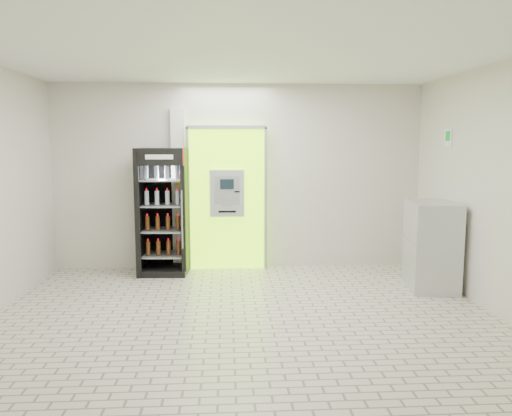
{
  "coord_description": "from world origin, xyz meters",
  "views": [
    {
      "loc": [
        -0.21,
        -5.66,
        2.04
      ],
      "look_at": [
        0.2,
        1.2,
        1.15
      ],
      "focal_mm": 35.0,
      "sensor_mm": 36.0,
      "label": 1
    }
  ],
  "objects": [
    {
      "name": "atm_assembly",
      "position": [
        -0.2,
        2.41,
        1.17
      ],
      "size": [
        1.3,
        0.24,
        2.33
      ],
      "color": "#8DEB0B",
      "rests_on": "ground"
    },
    {
      "name": "pillar",
      "position": [
        -0.98,
        2.45,
        1.3
      ],
      "size": [
        0.22,
        0.11,
        2.6
      ],
      "color": "silver",
      "rests_on": "ground"
    },
    {
      "name": "room_shell",
      "position": [
        0.0,
        0.0,
        1.84
      ],
      "size": [
        6.0,
        6.0,
        6.0
      ],
      "color": "beige",
      "rests_on": "ground"
    },
    {
      "name": "exit_sign",
      "position": [
        2.99,
        1.4,
        2.12
      ],
      "size": [
        0.02,
        0.22,
        0.26
      ],
      "color": "white",
      "rests_on": "room_shell"
    },
    {
      "name": "ground",
      "position": [
        0.0,
        0.0,
        0.0
      ],
      "size": [
        6.0,
        6.0,
        0.0
      ],
      "primitive_type": "plane",
      "color": "beige",
      "rests_on": "ground"
    },
    {
      "name": "beverage_cooler",
      "position": [
        -1.2,
        2.17,
        0.95
      ],
      "size": [
        0.78,
        0.73,
        1.97
      ],
      "rotation": [
        0.0,
        0.0,
        -0.06
      ],
      "color": "black",
      "rests_on": "ground"
    },
    {
      "name": "steel_cabinet",
      "position": [
        2.68,
        1.1,
        0.62
      ],
      "size": [
        0.76,
        1.01,
        1.23
      ],
      "rotation": [
        0.0,
        0.0,
        -0.15
      ],
      "color": "#B6B9BF",
      "rests_on": "ground"
    }
  ]
}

